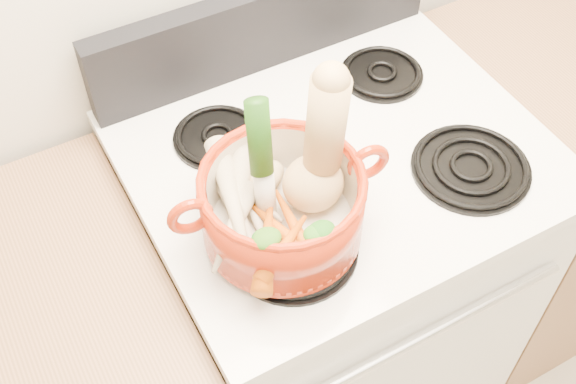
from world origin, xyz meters
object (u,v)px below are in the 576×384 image
squash (319,146)px  leek (264,163)px  dutch_oven (282,206)px  stove_body (328,287)px

squash → leek: squash is taller
dutch_oven → squash: bearing=16.8°
stove_body → squash: bearing=-136.2°
squash → dutch_oven: bearing=-165.6°
dutch_oven → leek: size_ratio=1.08×
leek → stove_body: bearing=39.1°
dutch_oven → leek: leek is taller
stove_body → leek: size_ratio=3.66×
dutch_oven → squash: 0.12m
stove_body → dutch_oven: (-0.19, -0.13, 0.57)m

